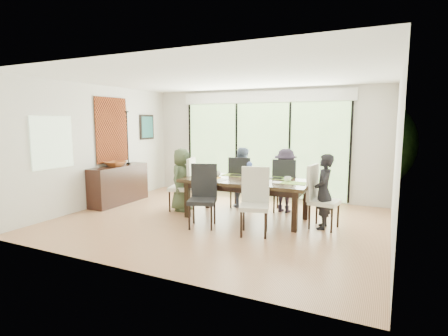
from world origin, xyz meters
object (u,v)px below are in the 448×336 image
at_px(vase, 250,176).
at_px(sideboard, 119,184).
at_px(person_right_end, 324,191).
at_px(laptop, 205,177).
at_px(chair_near_left, 202,196).
at_px(cup_a, 218,174).
at_px(table_top, 246,181).
at_px(person_far_right, 285,181).
at_px(cup_c, 288,179).
at_px(person_left_end, 182,180).
at_px(chair_far_left, 242,181).
at_px(person_far_left, 241,177).
at_px(chair_left_end, 181,184).
at_px(cup_b, 252,178).
at_px(bowl, 115,164).
at_px(chair_far_right, 285,185).
at_px(chair_right_end, 325,197).
at_px(chair_near_right, 254,202).

distance_m(vase, sideboard, 3.24).
distance_m(person_right_end, laptop, 2.34).
xyz_separation_m(chair_near_left, cup_a, (-0.20, 1.02, 0.26)).
relative_size(table_top, person_far_right, 1.86).
bearing_deg(cup_c, person_left_end, -177.49).
height_order(chair_far_left, person_far_left, person_far_left).
xyz_separation_m(chair_left_end, person_left_end, (0.02, -0.00, 0.10)).
height_order(cup_a, cup_b, cup_a).
bearing_deg(cup_c, cup_a, 178.09).
relative_size(cup_a, sideboard, 0.08).
bearing_deg(chair_left_end, cup_a, 85.56).
distance_m(person_left_end, cup_c, 2.29).
bearing_deg(bowl, cup_b, 1.27).
bearing_deg(person_left_end, cup_a, -79.65).
bearing_deg(cup_a, chair_far_right, 29.25).
bearing_deg(chair_far_left, cup_b, 113.40).
bearing_deg(laptop, cup_c, -30.59).
height_order(person_right_end, cup_b, person_right_end).
bearing_deg(sideboard, chair_right_end, 0.90).
height_order(chair_right_end, vase, chair_right_end).
distance_m(table_top, vase, 0.12).
distance_m(chair_left_end, person_left_end, 0.10).
relative_size(person_far_right, laptop, 3.91).
relative_size(chair_near_left, vase, 9.17).
bearing_deg(person_right_end, chair_far_right, -137.88).
distance_m(person_far_right, sideboard, 3.83).
bearing_deg(vase, cup_b, -56.31).
bearing_deg(cup_a, person_far_left, 69.81).
bearing_deg(chair_near_right, person_right_end, 25.23).
distance_m(person_far_right, cup_a, 1.43).
xyz_separation_m(person_far_left, cup_a, (-0.25, -0.68, 0.16)).
height_order(chair_near_left, cup_b, chair_near_left).
distance_m(chair_far_right, laptop, 1.71).
xyz_separation_m(vase, cup_b, (0.10, -0.15, -0.01)).
bearing_deg(cup_b, cup_c, 17.10).
bearing_deg(cup_b, bowl, -178.73).
relative_size(person_far_left, vase, 10.75).
xyz_separation_m(chair_right_end, chair_far_right, (-0.95, 0.85, 0.00)).
relative_size(chair_far_right, cup_b, 11.00).
distance_m(chair_left_end, vase, 1.57).
bearing_deg(chair_near_left, chair_left_end, 119.75).
relative_size(chair_far_left, chair_near_left, 1.00).
bearing_deg(vase, cup_a, 172.41).
relative_size(chair_far_right, person_far_right, 0.85).
xyz_separation_m(chair_far_left, laptop, (-0.40, -0.95, 0.22)).
distance_m(chair_left_end, chair_far_left, 1.35).
height_order(chair_right_end, laptop, chair_right_end).
xyz_separation_m(chair_near_left, person_far_left, (0.05, 1.70, 0.10)).
xyz_separation_m(chair_left_end, cup_b, (1.65, -0.10, 0.26)).
bearing_deg(bowl, chair_left_end, 5.96).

